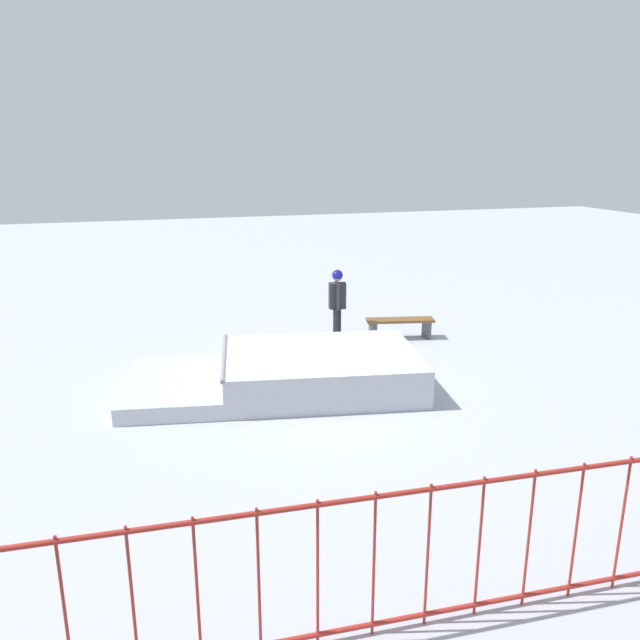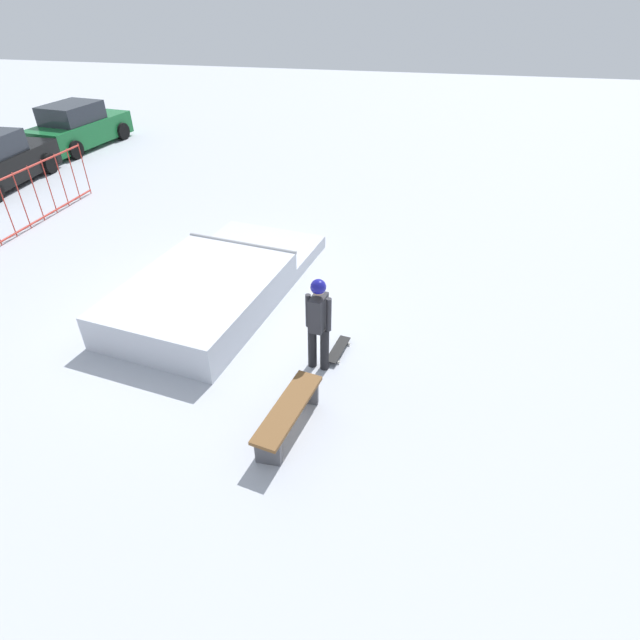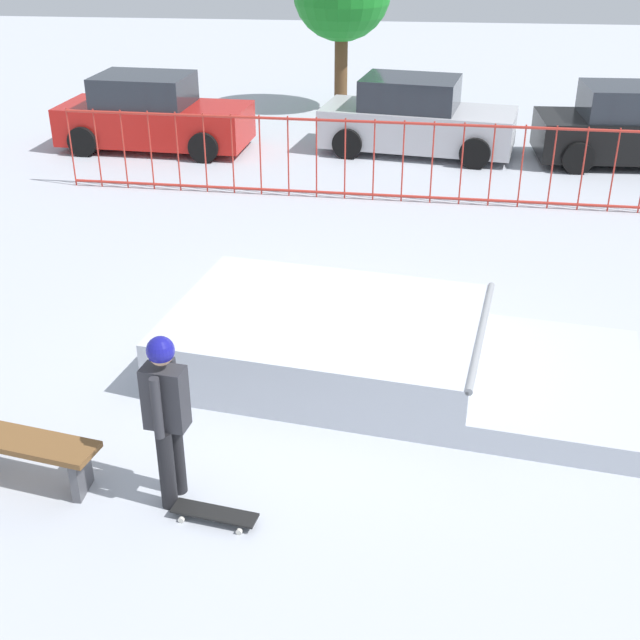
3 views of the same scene
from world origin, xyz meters
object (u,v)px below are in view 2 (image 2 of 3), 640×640
at_px(park_bench, 288,413).
at_px(parked_car_green, 78,127).
at_px(skate_ramp, 213,288).
at_px(skateboard, 338,349).
at_px(skater, 318,318).

xyz_separation_m(park_bench, parked_car_green, (12.72, 11.44, 0.37)).
relative_size(skate_ramp, skateboard, 6.99).
relative_size(skater, parked_car_green, 0.40).
xyz_separation_m(skate_ramp, skateboard, (-1.22, -2.80, -0.24)).
relative_size(skater, park_bench, 1.05).
xyz_separation_m(skate_ramp, park_bench, (-3.19, -2.40, 0.04)).
distance_m(skater, park_bench, 1.67).
xyz_separation_m(skateboard, park_bench, (-1.97, 0.40, 0.28)).
distance_m(skate_ramp, skateboard, 3.06).
relative_size(skate_ramp, park_bench, 3.49).
distance_m(skate_ramp, skater, 3.11).
height_order(skater, park_bench, skater).
bearing_deg(skateboard, park_bench, 178.79).
bearing_deg(park_bench, skater, -5.11).
distance_m(skater, parked_car_green, 16.10).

